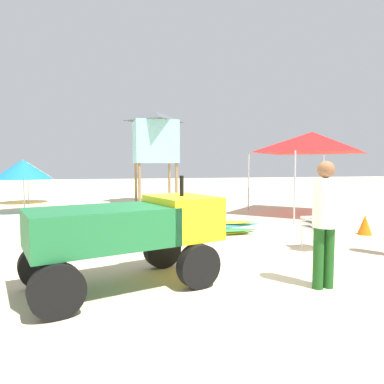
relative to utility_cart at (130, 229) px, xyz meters
The scene contains 10 objects.
ground 1.81m from the utility_cart, ahead, with size 80.00×80.00×0.00m, color beige.
utility_cart is the anchor object (origin of this frame).
stacked_plastic_chairs 3.84m from the utility_cart, 15.57° to the left, with size 0.48×0.48×1.02m.
surfboard_pile 3.76m from the utility_cart, 54.23° to the left, with size 2.49×0.74×0.32m.
lifeguard_near_center 2.61m from the utility_cart, 16.58° to the right, with size 0.32×0.32×1.71m.
popup_canopy 8.71m from the utility_cart, 40.65° to the left, with size 3.22×3.22×2.78m.
lifeguard_tower 10.84m from the utility_cart, 79.50° to the left, with size 1.98×1.98×4.02m.
beach_umbrella_left 9.05m from the utility_cart, 109.44° to the left, with size 1.95×1.95×1.86m.
beach_umbrella_mid 12.38m from the utility_cart, 106.47° to the left, with size 2.10×2.10×1.81m.
traffic_cone_near 6.13m from the utility_cart, 20.77° to the left, with size 0.33×0.33×0.47m, color orange.
Camera 1 is at (-1.97, -4.47, 1.64)m, focal length 32.41 mm.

